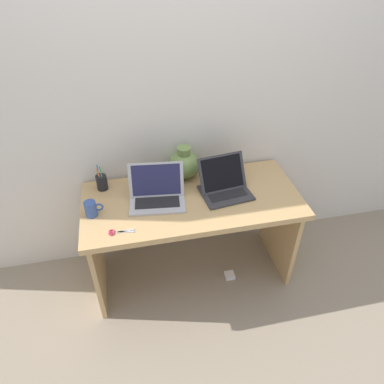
{
  "coord_description": "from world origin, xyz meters",
  "views": [
    {
      "loc": [
        -0.37,
        -1.71,
        2.11
      ],
      "look_at": [
        0.0,
        0.0,
        0.76
      ],
      "focal_mm": 32.84,
      "sensor_mm": 36.0,
      "label": 1
    }
  ],
  "objects_px": {
    "scissors": "(117,232)",
    "laptop_left": "(157,192)",
    "pen_cup": "(102,182)",
    "power_brick": "(230,275)",
    "laptop_right": "(224,184)",
    "green_vase": "(184,164)",
    "coffee_mug": "(91,209)"
  },
  "relations": [
    {
      "from": "green_vase",
      "to": "coffee_mug",
      "type": "xyz_separation_m",
      "value": [
        -0.62,
        -0.29,
        -0.05
      ]
    },
    {
      "from": "green_vase",
      "to": "scissors",
      "type": "height_order",
      "value": "green_vase"
    },
    {
      "from": "coffee_mug",
      "to": "scissors",
      "type": "height_order",
      "value": "coffee_mug"
    },
    {
      "from": "coffee_mug",
      "to": "power_brick",
      "type": "distance_m",
      "value": 1.16
    },
    {
      "from": "scissors",
      "to": "laptop_left",
      "type": "bearing_deg",
      "value": 43.46
    },
    {
      "from": "coffee_mug",
      "to": "laptop_left",
      "type": "bearing_deg",
      "value": 10.08
    },
    {
      "from": "laptop_left",
      "to": "laptop_right",
      "type": "distance_m",
      "value": 0.43
    },
    {
      "from": "laptop_left",
      "to": "laptop_right",
      "type": "bearing_deg",
      "value": -0.79
    },
    {
      "from": "laptop_right",
      "to": "coffee_mug",
      "type": "relative_size",
      "value": 3.05
    },
    {
      "from": "laptop_left",
      "to": "power_brick",
      "type": "bearing_deg",
      "value": -17.11
    },
    {
      "from": "laptop_right",
      "to": "power_brick",
      "type": "bearing_deg",
      "value": -72.17
    },
    {
      "from": "laptop_left",
      "to": "green_vase",
      "type": "xyz_separation_m",
      "value": [
        0.22,
        0.22,
        0.04
      ]
    },
    {
      "from": "pen_cup",
      "to": "scissors",
      "type": "bearing_deg",
      "value": -80.87
    },
    {
      "from": "power_brick",
      "to": "laptop_left",
      "type": "bearing_deg",
      "value": 162.89
    },
    {
      "from": "laptop_left",
      "to": "power_brick",
      "type": "xyz_separation_m",
      "value": [
        0.48,
        -0.15,
        -0.76
      ]
    },
    {
      "from": "power_brick",
      "to": "pen_cup",
      "type": "bearing_deg",
      "value": 157.86
    },
    {
      "from": "laptop_left",
      "to": "green_vase",
      "type": "relative_size",
      "value": 1.65
    },
    {
      "from": "pen_cup",
      "to": "green_vase",
      "type": "bearing_deg",
      "value": 3.58
    },
    {
      "from": "scissors",
      "to": "power_brick",
      "type": "relative_size",
      "value": 2.11
    },
    {
      "from": "laptop_right",
      "to": "green_vase",
      "type": "height_order",
      "value": "same"
    },
    {
      "from": "laptop_right",
      "to": "coffee_mug",
      "type": "xyz_separation_m",
      "value": [
        -0.84,
        -0.07,
        -0.01
      ]
    },
    {
      "from": "coffee_mug",
      "to": "power_brick",
      "type": "height_order",
      "value": "coffee_mug"
    },
    {
      "from": "green_vase",
      "to": "power_brick",
      "type": "xyz_separation_m",
      "value": [
        0.26,
        -0.37,
        -0.79
      ]
    },
    {
      "from": "coffee_mug",
      "to": "green_vase",
      "type": "bearing_deg",
      "value": 25.18
    },
    {
      "from": "pen_cup",
      "to": "scissors",
      "type": "height_order",
      "value": "pen_cup"
    },
    {
      "from": "laptop_right",
      "to": "scissors",
      "type": "xyz_separation_m",
      "value": [
        -0.7,
        -0.25,
        -0.06
      ]
    },
    {
      "from": "laptop_left",
      "to": "green_vase",
      "type": "bearing_deg",
      "value": 45.28
    },
    {
      "from": "scissors",
      "to": "green_vase",
      "type": "bearing_deg",
      "value": 44.29
    },
    {
      "from": "laptop_left",
      "to": "coffee_mug",
      "type": "xyz_separation_m",
      "value": [
        -0.4,
        -0.07,
        -0.01
      ]
    },
    {
      "from": "pen_cup",
      "to": "power_brick",
      "type": "xyz_separation_m",
      "value": [
        0.82,
        -0.33,
        -0.75
      ]
    },
    {
      "from": "laptop_right",
      "to": "green_vase",
      "type": "bearing_deg",
      "value": 134.03
    },
    {
      "from": "laptop_left",
      "to": "pen_cup",
      "type": "relative_size",
      "value": 2.04
    }
  ]
}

